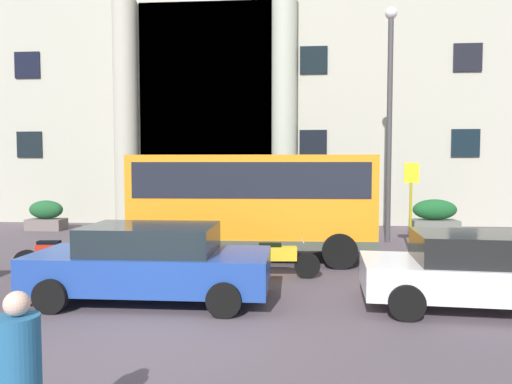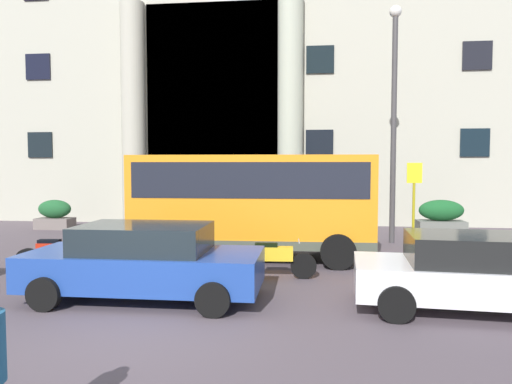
{
  "view_description": "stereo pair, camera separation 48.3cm",
  "coord_description": "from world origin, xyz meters",
  "px_view_note": "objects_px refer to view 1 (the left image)",
  "views": [
    {
      "loc": [
        2.29,
        -7.35,
        2.64
      ],
      "look_at": [
        1.28,
        5.68,
        1.87
      ],
      "focal_mm": 32.61,
      "sensor_mm": 36.0,
      "label": 1
    },
    {
      "loc": [
        2.77,
        -7.31,
        2.64
      ],
      "look_at": [
        1.28,
        5.68,
        1.87
      ],
      "focal_mm": 32.61,
      "sensor_mm": 36.0,
      "label": 2
    }
  ],
  "objects_px": {
    "lamppost_plaza_centre": "(390,107)",
    "motorcycle_far_end": "(55,256)",
    "orange_minibus": "(253,198)",
    "bus_stop_sign": "(411,197)",
    "hedge_planter_west": "(435,218)",
    "parked_coupe_end": "(151,262)",
    "hedge_planter_entrance_right": "(46,216)",
    "hedge_planter_east": "(202,212)",
    "motorcycle_near_kerb": "(276,259)",
    "white_taxi_kerbside": "(479,270)"
  },
  "relations": [
    {
      "from": "lamppost_plaza_centre",
      "to": "motorcycle_far_end",
      "type": "bearing_deg",
      "value": -148.63
    },
    {
      "from": "hedge_planter_entrance_right",
      "to": "hedge_planter_west",
      "type": "height_order",
      "value": "hedge_planter_west"
    },
    {
      "from": "bus_stop_sign",
      "to": "white_taxi_kerbside",
      "type": "relative_size",
      "value": 0.63
    },
    {
      "from": "motorcycle_far_end",
      "to": "lamppost_plaza_centre",
      "type": "relative_size",
      "value": 0.26
    },
    {
      "from": "hedge_planter_entrance_right",
      "to": "motorcycle_near_kerb",
      "type": "xyz_separation_m",
      "value": [
        9.54,
        -7.3,
        -0.12
      ]
    },
    {
      "from": "white_taxi_kerbside",
      "to": "motorcycle_near_kerb",
      "type": "xyz_separation_m",
      "value": [
        -3.78,
        2.03,
        -0.26
      ]
    },
    {
      "from": "white_taxi_kerbside",
      "to": "parked_coupe_end",
      "type": "xyz_separation_m",
      "value": [
        -6.13,
        0.07,
        0.04
      ]
    },
    {
      "from": "hedge_planter_east",
      "to": "lamppost_plaza_centre",
      "type": "height_order",
      "value": "lamppost_plaza_centre"
    },
    {
      "from": "white_taxi_kerbside",
      "to": "orange_minibus",
      "type": "bearing_deg",
      "value": 141.26
    },
    {
      "from": "bus_stop_sign",
      "to": "parked_coupe_end",
      "type": "height_order",
      "value": "bus_stop_sign"
    },
    {
      "from": "parked_coupe_end",
      "to": "orange_minibus",
      "type": "bearing_deg",
      "value": 68.1
    },
    {
      "from": "parked_coupe_end",
      "to": "motorcycle_near_kerb",
      "type": "bearing_deg",
      "value": 39.44
    },
    {
      "from": "hedge_planter_entrance_right",
      "to": "hedge_planter_east",
      "type": "bearing_deg",
      "value": 2.06
    },
    {
      "from": "parked_coupe_end",
      "to": "hedge_planter_entrance_right",
      "type": "bearing_deg",
      "value": 127.6
    },
    {
      "from": "orange_minibus",
      "to": "bus_stop_sign",
      "type": "height_order",
      "value": "orange_minibus"
    },
    {
      "from": "hedge_planter_west",
      "to": "motorcycle_far_end",
      "type": "relative_size",
      "value": 0.81
    },
    {
      "from": "parked_coupe_end",
      "to": "motorcycle_near_kerb",
      "type": "relative_size",
      "value": 2.32
    },
    {
      "from": "hedge_planter_entrance_right",
      "to": "motorcycle_far_end",
      "type": "distance_m",
      "value": 8.5
    },
    {
      "from": "orange_minibus",
      "to": "lamppost_plaza_centre",
      "type": "height_order",
      "value": "lamppost_plaza_centre"
    },
    {
      "from": "bus_stop_sign",
      "to": "parked_coupe_end",
      "type": "distance_m",
      "value": 8.48
    },
    {
      "from": "white_taxi_kerbside",
      "to": "motorcycle_near_kerb",
      "type": "bearing_deg",
      "value": 156.05
    },
    {
      "from": "orange_minibus",
      "to": "hedge_planter_entrance_right",
      "type": "height_order",
      "value": "orange_minibus"
    },
    {
      "from": "orange_minibus",
      "to": "parked_coupe_end",
      "type": "height_order",
      "value": "orange_minibus"
    },
    {
      "from": "hedge_planter_west",
      "to": "bus_stop_sign",
      "type": "bearing_deg",
      "value": -117.63
    },
    {
      "from": "bus_stop_sign",
      "to": "motorcycle_near_kerb",
      "type": "height_order",
      "value": "bus_stop_sign"
    },
    {
      "from": "white_taxi_kerbside",
      "to": "motorcycle_far_end",
      "type": "height_order",
      "value": "white_taxi_kerbside"
    },
    {
      "from": "lamppost_plaza_centre",
      "to": "hedge_planter_west",
      "type": "bearing_deg",
      "value": 35.91
    },
    {
      "from": "parked_coupe_end",
      "to": "motorcycle_far_end",
      "type": "bearing_deg",
      "value": 147.05
    },
    {
      "from": "orange_minibus",
      "to": "hedge_planter_entrance_right",
      "type": "relative_size",
      "value": 4.55
    },
    {
      "from": "hedge_planter_east",
      "to": "hedge_planter_west",
      "type": "bearing_deg",
      "value": -4.51
    },
    {
      "from": "hedge_planter_entrance_right",
      "to": "hedge_planter_east",
      "type": "height_order",
      "value": "hedge_planter_east"
    },
    {
      "from": "hedge_planter_entrance_right",
      "to": "orange_minibus",
      "type": "bearing_deg",
      "value": -30.15
    },
    {
      "from": "hedge_planter_west",
      "to": "white_taxi_kerbside",
      "type": "relative_size",
      "value": 0.39
    },
    {
      "from": "white_taxi_kerbside",
      "to": "hedge_planter_east",
      "type": "bearing_deg",
      "value": 130.51
    },
    {
      "from": "hedge_planter_east",
      "to": "parked_coupe_end",
      "type": "xyz_separation_m",
      "value": [
        0.87,
        -9.48,
        -0.01
      ]
    },
    {
      "from": "bus_stop_sign",
      "to": "hedge_planter_entrance_right",
      "type": "height_order",
      "value": "bus_stop_sign"
    },
    {
      "from": "hedge_planter_east",
      "to": "hedge_planter_entrance_right",
      "type": "bearing_deg",
      "value": -177.94
    },
    {
      "from": "bus_stop_sign",
      "to": "hedge_planter_east",
      "type": "bearing_deg",
      "value": 151.55
    },
    {
      "from": "motorcycle_far_end",
      "to": "lamppost_plaza_centre",
      "type": "bearing_deg",
      "value": 25.72
    },
    {
      "from": "hedge_planter_west",
      "to": "orange_minibus",
      "type": "bearing_deg",
      "value": -143.71
    },
    {
      "from": "bus_stop_sign",
      "to": "hedge_planter_west",
      "type": "bearing_deg",
      "value": 62.37
    },
    {
      "from": "orange_minibus",
      "to": "parked_coupe_end",
      "type": "bearing_deg",
      "value": -113.21
    },
    {
      "from": "bus_stop_sign",
      "to": "motorcycle_near_kerb",
      "type": "distance_m",
      "value": 5.51
    },
    {
      "from": "hedge_planter_entrance_right",
      "to": "white_taxi_kerbside",
      "type": "relative_size",
      "value": 0.34
    },
    {
      "from": "hedge_planter_east",
      "to": "motorcycle_near_kerb",
      "type": "distance_m",
      "value": 8.19
    },
    {
      "from": "hedge_planter_east",
      "to": "motorcycle_far_end",
      "type": "relative_size",
      "value": 1.05
    },
    {
      "from": "bus_stop_sign",
      "to": "motorcycle_far_end",
      "type": "bearing_deg",
      "value": -158.21
    },
    {
      "from": "motorcycle_near_kerb",
      "to": "white_taxi_kerbside",
      "type": "bearing_deg",
      "value": -31.47
    },
    {
      "from": "bus_stop_sign",
      "to": "white_taxi_kerbside",
      "type": "bearing_deg",
      "value": -91.8
    },
    {
      "from": "motorcycle_near_kerb",
      "to": "motorcycle_far_end",
      "type": "xyz_separation_m",
      "value": [
        -5.3,
        -0.06,
        0.0
      ]
    }
  ]
}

